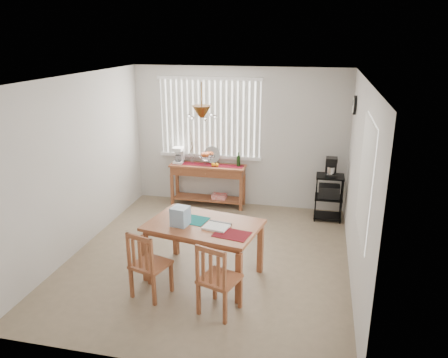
% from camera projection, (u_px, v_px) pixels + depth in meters
% --- Properties ---
extents(ground, '(4.00, 4.50, 0.01)m').
position_uv_depth(ground, '(209.00, 258.00, 6.45)').
color(ground, gray).
extents(room_shell, '(4.20, 4.70, 2.70)m').
position_uv_depth(room_shell, '(208.00, 146.00, 5.93)').
color(room_shell, silver).
rests_on(room_shell, ground).
extents(sideboard, '(1.43, 0.40, 0.80)m').
position_uv_depth(sideboard, '(208.00, 175.00, 8.25)').
color(sideboard, '#975433').
rests_on(sideboard, ground).
extents(sideboard_items, '(1.35, 0.33, 0.61)m').
position_uv_depth(sideboard_items, '(196.00, 157.00, 8.21)').
color(sideboard_items, maroon).
rests_on(sideboard_items, sideboard).
extents(wire_cart, '(0.48, 0.38, 0.81)m').
position_uv_depth(wire_cart, '(329.00, 193.00, 7.65)').
color(wire_cart, black).
rests_on(wire_cart, ground).
extents(cart_items, '(0.19, 0.23, 0.33)m').
position_uv_depth(cart_items, '(331.00, 167.00, 7.51)').
color(cart_items, black).
rests_on(cart_items, wire_cart).
extents(dining_table, '(1.59, 1.18, 0.77)m').
position_uv_depth(dining_table, '(204.00, 230.00, 5.75)').
color(dining_table, '#975433').
rests_on(dining_table, ground).
extents(table_items, '(1.10, 0.71, 0.25)m').
position_uv_depth(table_items, '(189.00, 219.00, 5.64)').
color(table_items, '#136C6B').
rests_on(table_items, dining_table).
extents(chair_left, '(0.51, 0.51, 0.89)m').
position_uv_depth(chair_left, '(149.00, 265.00, 5.37)').
color(chair_left, '#975433').
rests_on(chair_left, ground).
extents(chair_right, '(0.53, 0.53, 0.91)m').
position_uv_depth(chair_right, '(218.00, 279.00, 5.03)').
color(chair_right, '#975433').
rests_on(chair_right, ground).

